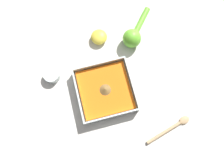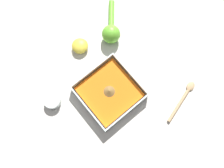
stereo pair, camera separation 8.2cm
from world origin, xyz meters
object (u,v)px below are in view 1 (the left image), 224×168
(square_dish, at_px, (106,90))
(lemon_half, at_px, (100,37))
(spice_bowl, at_px, (53,75))
(lemon_squeezer, at_px, (134,36))
(wooden_spoon, at_px, (172,128))

(square_dish, bearing_deg, lemon_half, -97.42)
(square_dish, xyz_separation_m, spice_bowl, (0.19, -0.11, -0.00))
(lemon_squeezer, height_order, lemon_half, lemon_squeezer)
(spice_bowl, xyz_separation_m, wooden_spoon, (-0.39, 0.31, -0.01))
(spice_bowl, bearing_deg, lemon_half, -153.15)
(square_dish, distance_m, lemon_squeezer, 0.24)
(lemon_half, height_order, wooden_spoon, lemon_half)
(square_dish, bearing_deg, spice_bowl, -30.92)
(spice_bowl, bearing_deg, square_dish, 149.08)
(square_dish, height_order, lemon_squeezer, lemon_squeezer)
(spice_bowl, relative_size, lemon_squeezer, 0.37)
(square_dish, relative_size, lemon_half, 3.22)
(square_dish, relative_size, spice_bowl, 3.40)
(spice_bowl, xyz_separation_m, lemon_half, (-0.21, -0.11, 0.00))
(spice_bowl, height_order, lemon_half, lemon_half)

